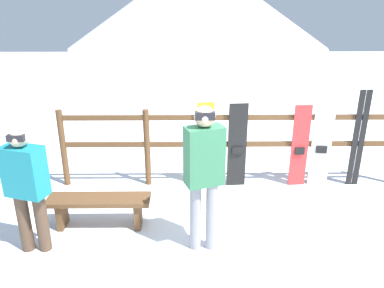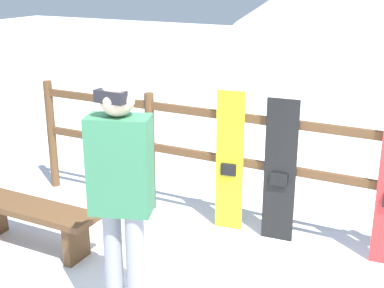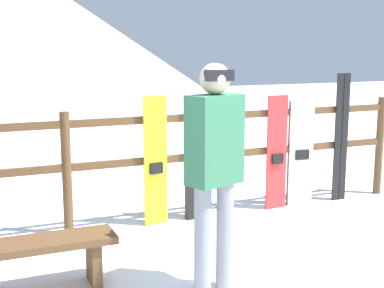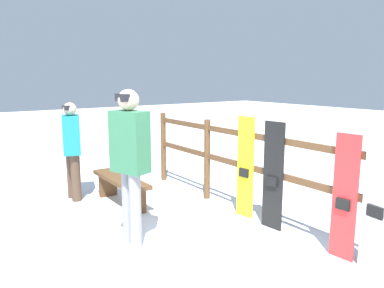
# 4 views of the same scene
# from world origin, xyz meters

# --- Properties ---
(ground_plane) EXTENTS (40.00, 40.00, 0.00)m
(ground_plane) POSITION_xyz_m (0.00, 0.00, 0.00)
(ground_plane) COLOR white
(mountain_backdrop) EXTENTS (18.00, 18.00, 6.00)m
(mountain_backdrop) POSITION_xyz_m (0.00, 23.61, 3.00)
(mountain_backdrop) COLOR silver
(mountain_backdrop) RESTS_ON ground
(fence) EXTENTS (5.58, 0.10, 1.30)m
(fence) POSITION_xyz_m (0.00, 1.61, 0.77)
(fence) COLOR brown
(fence) RESTS_ON ground
(bench) EXTENTS (1.38, 0.36, 0.44)m
(bench) POSITION_xyz_m (-1.90, 0.33, 0.33)
(bench) COLOR brown
(bench) RESTS_ON ground
(person_plaid_green) EXTENTS (0.49, 0.37, 1.83)m
(person_plaid_green) POSITION_xyz_m (-0.51, -0.16, 1.07)
(person_plaid_green) COLOR gray
(person_plaid_green) RESTS_ON ground
(person_teal) EXTENTS (0.53, 0.39, 1.57)m
(person_teal) POSITION_xyz_m (-2.58, -0.18, 0.90)
(person_teal) COLOR #4C3828
(person_teal) RESTS_ON ground
(snowboard_yellow) EXTENTS (0.27, 0.09, 1.43)m
(snowboard_yellow) POSITION_xyz_m (-0.42, 1.55, 0.71)
(snowboard_yellow) COLOR yellow
(snowboard_yellow) RESTS_ON ground
(snowboard_black_stripe) EXTENTS (0.30, 0.08, 1.41)m
(snowboard_black_stripe) POSITION_xyz_m (0.10, 1.55, 0.70)
(snowboard_black_stripe) COLOR black
(snowboard_black_stripe) RESTS_ON ground
(snowboard_red) EXTENTS (0.28, 0.07, 1.38)m
(snowboard_red) POSITION_xyz_m (1.12, 1.55, 0.69)
(snowboard_red) COLOR red
(snowboard_red) RESTS_ON ground
(snowboard_white) EXTENTS (0.31, 0.09, 1.43)m
(snowboard_white) POSITION_xyz_m (1.47, 1.55, 0.71)
(snowboard_white) COLOR white
(snowboard_white) RESTS_ON ground
(ski_pair_black) EXTENTS (0.20, 0.02, 1.62)m
(ski_pair_black) POSITION_xyz_m (2.06, 1.55, 0.81)
(ski_pair_black) COLOR black
(ski_pair_black) RESTS_ON ground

